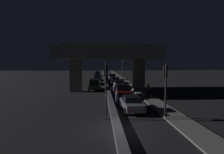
{
  "coord_description": "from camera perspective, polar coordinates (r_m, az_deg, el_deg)",
  "views": [
    {
      "loc": [
        -1.1,
        -11.66,
        4.59
      ],
      "look_at": [
        1.2,
        24.46,
        1.75
      ],
      "focal_mm": 28.0,
      "sensor_mm": 36.0,
      "label": 1
    }
  ],
  "objects": [
    {
      "name": "traffic_light_right_of_median",
      "position": [
        15.13,
        17.03,
        -1.23
      ],
      "size": [
        0.3,
        0.49,
        4.59
      ],
      "color": "black",
      "rests_on": "ground_plane"
    },
    {
      "name": "traffic_light_left_of_median",
      "position": [
        14.16,
        -2.03,
        -1.18
      ],
      "size": [
        0.3,
        0.49,
        4.67
      ],
      "color": "black",
      "rests_on": "ground_plane"
    },
    {
      "name": "elevated_overpass",
      "position": [
        28.54,
        -1.45,
        6.94
      ],
      "size": [
        15.03,
        11.45,
        7.77
      ],
      "color": "slate",
      "rests_on": "ground_plane"
    },
    {
      "name": "pedestrian_on_sidewalk",
      "position": [
        23.95,
        11.77,
        -4.19
      ],
      "size": [
        0.35,
        0.35,
        1.77
      ],
      "color": "black",
      "rests_on": "sidewalk_right"
    },
    {
      "name": "median_divider",
      "position": [
        46.88,
        -2.29,
        -0.91
      ],
      "size": [
        0.61,
        126.0,
        0.36
      ],
      "primitive_type": "cube",
      "color": "#4C4C51",
      "rests_on": "ground_plane"
    },
    {
      "name": "street_lamp",
      "position": [
        47.94,
        3.16,
        4.58
      ],
      "size": [
        2.21,
        0.32,
        7.91
      ],
      "color": "#2D2D30",
      "rests_on": "ground_plane"
    },
    {
      "name": "motorcycle_blue_filtering_near",
      "position": [
        19.25,
        1.58,
        -7.38
      ],
      "size": [
        0.33,
        1.78,
        1.48
      ],
      "rotation": [
        0.0,
        0.0,
        1.53
      ],
      "color": "black",
      "rests_on": "ground_plane"
    },
    {
      "name": "ground_plane",
      "position": [
        12.58,
        1.7,
        -16.91
      ],
      "size": [
        200.0,
        200.0,
        0.0
      ],
      "primitive_type": "plane",
      "color": "black"
    },
    {
      "name": "motorcycle_black_filtering_mid",
      "position": [
        24.71,
        0.75,
        -4.75
      ],
      "size": [
        0.33,
        1.9,
        1.47
      ],
      "rotation": [
        0.0,
        0.0,
        1.54
      ],
      "color": "black",
      "rests_on": "ground_plane"
    },
    {
      "name": "car_grey_lead",
      "position": [
        17.12,
        6.41,
        -8.52
      ],
      "size": [
        1.98,
        4.18,
        1.47
      ],
      "rotation": [
        0.0,
        0.0,
        1.61
      ],
      "color": "#515459",
      "rests_on": "ground_plane"
    },
    {
      "name": "car_dark_green_lead_oncoming",
      "position": [
        30.09,
        -5.61,
        -2.37
      ],
      "size": [
        2.07,
        4.41,
        1.9
      ],
      "rotation": [
        0.0,
        0.0,
        -1.61
      ],
      "color": "black",
      "rests_on": "ground_plane"
    },
    {
      "name": "car_grey_third_oncoming",
      "position": [
        47.11,
        -4.73,
        -0.18
      ],
      "size": [
        2.03,
        4.34,
        1.51
      ],
      "rotation": [
        0.0,
        0.0,
        -1.57
      ],
      "color": "#515459",
      "rests_on": "ground_plane"
    },
    {
      "name": "car_dark_blue_fourth",
      "position": [
        40.09,
        1.23,
        -1.04
      ],
      "size": [
        2.07,
        4.42,
        1.44
      ],
      "rotation": [
        0.0,
        0.0,
        1.52
      ],
      "color": "#141938",
      "rests_on": "ground_plane"
    },
    {
      "name": "car_dark_red_second",
      "position": [
        23.77,
        3.52,
        -4.44
      ],
      "size": [
        2.02,
        4.54,
        1.76
      ],
      "rotation": [
        0.0,
        0.0,
        1.55
      ],
      "color": "#591414",
      "rests_on": "ground_plane"
    },
    {
      "name": "sidewalk_right",
      "position": [
        40.41,
        5.28,
        -1.97
      ],
      "size": [
        2.03,
        126.0,
        0.12
      ],
      "primitive_type": "cube",
      "color": "#5B5956",
      "rests_on": "ground_plane"
    },
    {
      "name": "car_silver_fifth",
      "position": [
        47.63,
        0.06,
        0.01
      ],
      "size": [
        2.03,
        4.06,
        1.69
      ],
      "rotation": [
        0.0,
        0.0,
        1.58
      ],
      "color": "gray",
      "rests_on": "ground_plane"
    },
    {
      "name": "car_dark_blue_fourth_oncoming",
      "position": [
        61.03,
        -4.75,
        1.02
      ],
      "size": [
        2.08,
        4.19,
        1.81
      ],
      "rotation": [
        0.0,
        0.0,
        -1.53
      ],
      "color": "#141938",
      "rests_on": "ground_plane"
    },
    {
      "name": "car_white_third",
      "position": [
        32.25,
        2.39,
        -2.38
      ],
      "size": [
        2.05,
        4.11,
        1.44
      ],
      "rotation": [
        0.0,
        0.0,
        1.55
      ],
      "color": "silver",
      "rests_on": "ground_plane"
    },
    {
      "name": "car_dark_green_second_oncoming",
      "position": [
        38.78,
        -4.86,
        -1.06
      ],
      "size": [
        1.93,
        4.66,
        1.65
      ],
      "rotation": [
        0.0,
        0.0,
        -1.54
      ],
      "color": "black",
      "rests_on": "ground_plane"
    }
  ]
}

